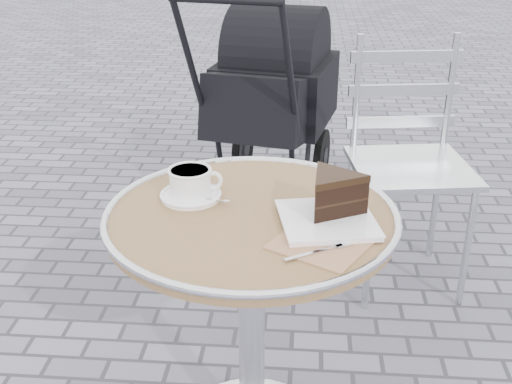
# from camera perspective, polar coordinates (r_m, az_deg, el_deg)

# --- Properties ---
(cafe_table) EXTENTS (0.72, 0.72, 0.74)m
(cafe_table) POSITION_cam_1_polar(r_m,az_deg,el_deg) (1.63, -0.40, -7.03)
(cafe_table) COLOR silver
(cafe_table) RESTS_ON ground
(cappuccino_set) EXTENTS (0.17, 0.15, 0.08)m
(cappuccino_set) POSITION_cam_1_polar(r_m,az_deg,el_deg) (1.62, -5.79, 0.61)
(cappuccino_set) COLOR white
(cappuccino_set) RESTS_ON cafe_table
(cake_plate_set) EXTENTS (0.27, 0.35, 0.12)m
(cake_plate_set) POSITION_cam_1_polar(r_m,az_deg,el_deg) (1.51, 6.77, -0.66)
(cake_plate_set) COLOR #A27359
(cake_plate_set) RESTS_ON cafe_table
(bistro_chair) EXTENTS (0.49, 0.49, 0.96)m
(bistro_chair) POSITION_cam_1_polar(r_m,az_deg,el_deg) (2.54, 13.18, 5.06)
(bistro_chair) COLOR silver
(bistro_chair) RESTS_ON ground
(baby_stroller) EXTENTS (0.68, 1.13, 1.10)m
(baby_stroller) POSITION_cam_1_polar(r_m,az_deg,el_deg) (3.19, 1.27, 7.78)
(baby_stroller) COLOR black
(baby_stroller) RESTS_ON ground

